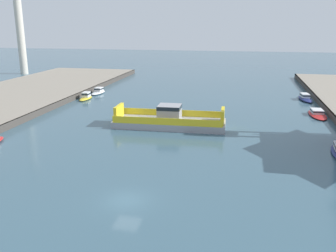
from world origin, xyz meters
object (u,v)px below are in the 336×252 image
at_px(moored_boat_mid_right, 99,91).
at_px(moored_boat_far_left, 305,98).
at_px(moored_boat_far_right, 86,97).
at_px(smokestack_distant_a, 18,14).
at_px(chain_ferry, 169,120).
at_px(moored_boat_mid_left, 317,113).

distance_m(moored_boat_mid_right, moored_boat_far_left, 47.78).
height_order(moored_boat_mid_right, moored_boat_far_right, moored_boat_far_right).
xyz_separation_m(moored_boat_far_left, smokestack_distant_a, (-85.65, 27.03, 18.69)).
bearing_deg(chain_ferry, moored_boat_mid_right, 131.45).
bearing_deg(moored_boat_mid_right, smokestack_distant_a, 142.73).
bearing_deg(chain_ferry, moored_boat_mid_left, 27.40).
bearing_deg(moored_boat_far_left, moored_boat_far_right, -169.43).
relative_size(moored_boat_mid_left, smokestack_distant_a, 0.23).
height_order(moored_boat_mid_left, moored_boat_mid_right, moored_boat_mid_right).
bearing_deg(moored_boat_mid_right, moored_boat_far_right, -90.89).
relative_size(moored_boat_mid_right, smokestack_distant_a, 0.17).
xyz_separation_m(moored_boat_far_left, moored_boat_far_right, (-47.86, -8.93, 0.08)).
xyz_separation_m(moored_boat_mid_left, moored_boat_far_right, (-47.95, 5.49, 0.20)).
distance_m(chain_ferry, smokestack_distant_a, 83.46).
bearing_deg(smokestack_distant_a, moored_boat_mid_right, -37.27).
bearing_deg(moored_boat_far_left, moored_boat_mid_left, -89.64).
relative_size(moored_boat_mid_left, moored_boat_far_left, 1.05).
xyz_separation_m(moored_boat_mid_right, moored_boat_far_right, (-0.11, -7.12, 0.06)).
bearing_deg(moored_boat_far_right, moored_boat_mid_right, 89.11).
relative_size(chain_ferry, moored_boat_mid_left, 2.20).
distance_m(chain_ferry, moored_boat_far_right, 29.36).
distance_m(chain_ferry, moored_boat_mid_right, 34.23).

